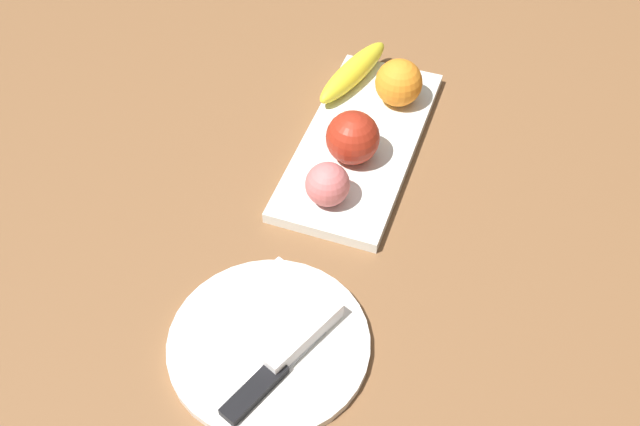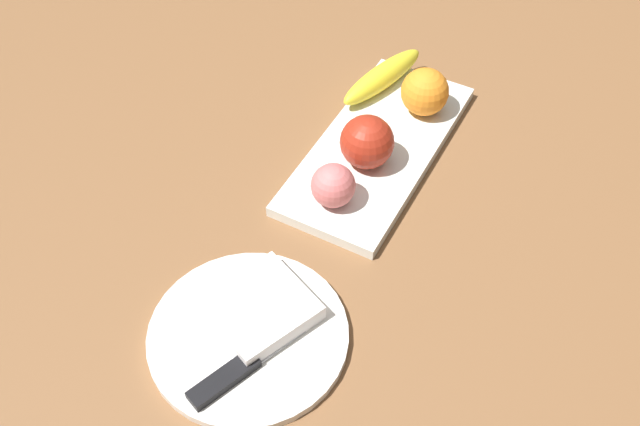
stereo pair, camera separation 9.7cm
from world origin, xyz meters
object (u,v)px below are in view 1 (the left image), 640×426
object	(u,v)px
fruit_tray	(361,143)
orange_near_apple	(399,83)
peach	(327,184)
banana	(353,72)
knife	(264,381)
dinner_plate	(269,344)
apple	(352,138)
folded_napkin	(278,315)

from	to	relation	value
fruit_tray	orange_near_apple	world-z (taller)	orange_near_apple
fruit_tray	peach	distance (m)	0.14
banana	knife	size ratio (longest dim) A/B	1.00
fruit_tray	dinner_plate	bearing A→B (deg)	180.00
orange_near_apple	peach	bearing A→B (deg)	171.44
knife	peach	bearing A→B (deg)	25.76
banana	apple	bearing A→B (deg)	-147.30
apple	knife	bearing A→B (deg)	-177.38
fruit_tray	folded_napkin	distance (m)	0.33
apple	peach	size ratio (longest dim) A/B	1.26
dinner_plate	folded_napkin	world-z (taller)	folded_napkin
folded_napkin	apple	bearing A→B (deg)	0.31
orange_near_apple	knife	xyz separation A→B (m)	(-0.52, 0.01, -0.04)
orange_near_apple	folded_napkin	size ratio (longest dim) A/B	0.62
apple	orange_near_apple	distance (m)	0.14
knife	folded_napkin	bearing A→B (deg)	31.76
orange_near_apple	banana	bearing A→B (deg)	74.16
apple	banana	world-z (taller)	apple
apple	dinner_plate	world-z (taller)	apple
peach	folded_napkin	xyz separation A→B (m)	(-0.20, -0.01, -0.02)
apple	peach	bearing A→B (deg)	176.38
orange_near_apple	folded_napkin	distance (m)	0.44
banana	orange_near_apple	xyz separation A→B (m)	(-0.02, -0.08, 0.02)
apple	orange_near_apple	size ratio (longest dim) A/B	1.06
apple	knife	distance (m)	0.38
orange_near_apple	peach	distance (m)	0.23
fruit_tray	knife	distance (m)	0.42
peach	dinner_plate	xyz separation A→B (m)	(-0.23, -0.01, -0.04)
banana	knife	xyz separation A→B (m)	(-0.54, -0.07, -0.02)
apple	folded_napkin	world-z (taller)	apple
fruit_tray	orange_near_apple	xyz separation A→B (m)	(0.10, -0.03, 0.05)
peach	knife	world-z (taller)	peach
banana	folded_napkin	bearing A→B (deg)	-157.94
fruit_tray	folded_napkin	xyz separation A→B (m)	(-0.33, 0.00, 0.02)
apple	peach	world-z (taller)	apple
apple	orange_near_apple	xyz separation A→B (m)	(0.14, -0.03, -0.00)
fruit_tray	peach	xyz separation A→B (m)	(-0.13, 0.01, 0.04)
dinner_plate	fruit_tray	bearing A→B (deg)	0.00
folded_napkin	knife	xyz separation A→B (m)	(-0.08, -0.02, -0.01)
banana	dinner_plate	world-z (taller)	banana
orange_near_apple	apple	bearing A→B (deg)	168.36
banana	knife	bearing A→B (deg)	-157.31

